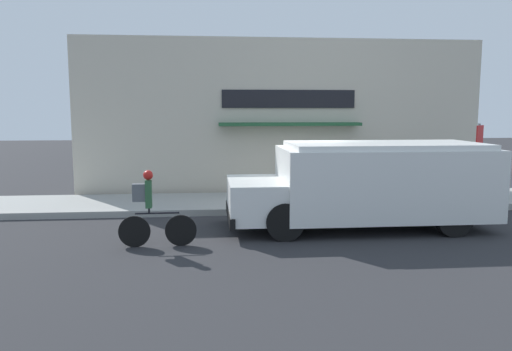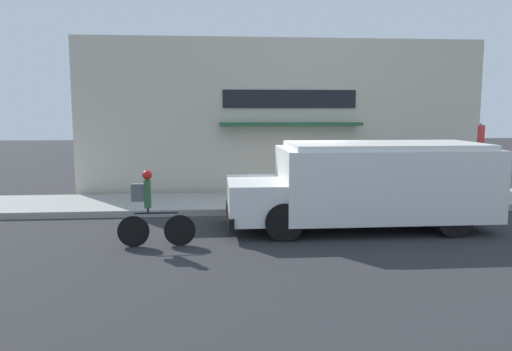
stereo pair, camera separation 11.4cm
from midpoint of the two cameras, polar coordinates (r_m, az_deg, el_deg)
ground_plane at (r=13.51m, az=4.56°, el=-4.46°), size 70.00×70.00×0.00m
sidewalk at (r=14.82m, az=3.65°, el=-3.04°), size 28.00×2.75×0.18m
storefront at (r=16.24m, az=2.80°, el=6.59°), size 13.22×0.77×5.07m
school_bus at (r=12.11m, az=12.50°, el=-0.81°), size 6.15×2.83×2.03m
cyclist at (r=10.42m, az=-12.18°, el=-3.88°), size 1.59×0.20×1.59m
stop_sign_post at (r=15.82m, az=23.90°, el=2.79°), size 0.45×0.45×2.23m
trash_bin at (r=15.83m, az=12.80°, el=-0.49°), size 0.46×0.46×0.94m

